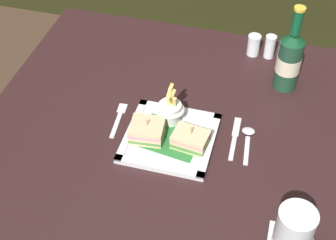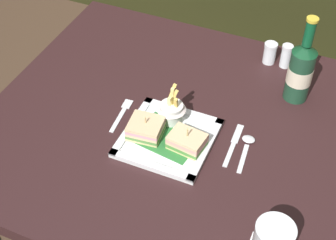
% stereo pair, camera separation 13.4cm
% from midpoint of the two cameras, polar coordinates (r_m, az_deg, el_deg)
% --- Properties ---
extents(dining_table, '(1.00, 0.93, 0.77)m').
position_cam_midpoint_polar(dining_table, '(1.51, 2.55, -4.35)').
color(dining_table, black).
rests_on(dining_table, ground_plane).
extents(square_plate, '(0.23, 0.23, 0.02)m').
position_cam_midpoint_polar(square_plate, '(1.34, 2.87, -2.22)').
color(square_plate, white).
rests_on(square_plate, dining_table).
extents(sandwich_half_left, '(0.10, 0.09, 0.06)m').
position_cam_midpoint_polar(sandwich_half_left, '(1.33, 0.35, -1.11)').
color(sandwich_half_left, '#DDBF84').
rests_on(sandwich_half_left, square_plate).
extents(sandwich_half_right, '(0.10, 0.08, 0.07)m').
position_cam_midpoint_polar(sandwich_half_right, '(1.31, 5.12, -2.58)').
color(sandwich_half_right, '#D7BF7E').
rests_on(sandwich_half_right, square_plate).
extents(fries_cup, '(0.08, 0.08, 0.11)m').
position_cam_midpoint_polar(fries_cup, '(1.36, 3.26, 1.14)').
color(fries_cup, silver).
rests_on(fries_cup, square_plate).
extents(beer_bottle, '(0.07, 0.07, 0.27)m').
position_cam_midpoint_polar(beer_bottle, '(1.47, 17.31, 5.25)').
color(beer_bottle, '#1C412B').
rests_on(beer_bottle, dining_table).
extents(fork, '(0.03, 0.14, 0.00)m').
position_cam_midpoint_polar(fork, '(1.42, -2.53, 0.64)').
color(fork, silver).
rests_on(fork, dining_table).
extents(knife, '(0.02, 0.16, 0.00)m').
position_cam_midpoint_polar(knife, '(1.36, 10.27, -2.72)').
color(knife, silver).
rests_on(knife, dining_table).
extents(spoon, '(0.04, 0.13, 0.01)m').
position_cam_midpoint_polar(spoon, '(1.36, 11.74, -2.85)').
color(spoon, silver).
rests_on(spoon, dining_table).
extents(salt_shaker, '(0.04, 0.04, 0.07)m').
position_cam_midpoint_polar(salt_shaker, '(1.62, 13.76, 7.14)').
color(salt_shaker, silver).
rests_on(salt_shaker, dining_table).
extents(pepper_shaker, '(0.03, 0.03, 0.08)m').
position_cam_midpoint_polar(pepper_shaker, '(1.62, 15.52, 6.75)').
color(pepper_shaker, silver).
rests_on(pepper_shaker, dining_table).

